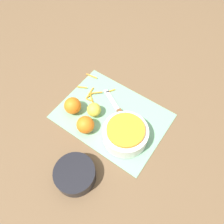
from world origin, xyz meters
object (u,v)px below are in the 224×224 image
(orange_left, at_px, (85,125))
(orange_right, at_px, (73,106))
(bowl_dark, at_px, (75,174))
(lemon, at_px, (94,110))
(bowl_speckled, at_px, (125,134))
(knife, at_px, (121,114))

(orange_left, height_order, orange_right, same)
(bowl_dark, distance_m, lemon, 0.29)
(bowl_speckled, xyz_separation_m, bowl_dark, (0.06, 0.24, -0.01))
(bowl_dark, height_order, lemon, lemon)
(bowl_speckled, bearing_deg, knife, -47.61)
(bowl_dark, bearing_deg, knife, -87.34)
(orange_left, distance_m, lemon, 0.09)
(bowl_dark, height_order, orange_left, orange_left)
(lemon, bearing_deg, orange_right, 24.98)
(bowl_dark, relative_size, orange_right, 2.04)
(orange_left, relative_size, lemon, 1.20)
(bowl_dark, xyz_separation_m, orange_left, (0.10, -0.18, 0.01))
(bowl_dark, bearing_deg, orange_right, -47.85)
(lemon, bearing_deg, bowl_dark, 113.63)
(knife, bearing_deg, bowl_dark, 120.10)
(bowl_speckled, distance_m, orange_right, 0.27)
(bowl_speckled, height_order, lemon, bowl_speckled)
(orange_right, distance_m, lemon, 0.10)
(lemon, bearing_deg, bowl_speckled, 173.11)
(bowl_speckled, height_order, bowl_dark, bowl_speckled)
(orange_right, bearing_deg, orange_left, 158.41)
(bowl_speckled, xyz_separation_m, knife, (0.08, -0.09, -0.03))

